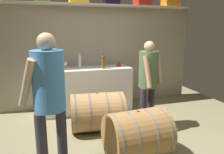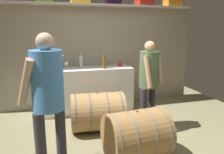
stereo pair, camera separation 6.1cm
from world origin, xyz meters
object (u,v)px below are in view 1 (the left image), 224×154
wine_bottle_green (53,62)px  wine_barrel_far (137,134)px  wine_glass (65,64)px  red_funnel (119,64)px  toolcase_orange (170,2)px  toolcase_red (142,0)px  toolcase_black (111,0)px  winemaker_pouring (49,91)px  wine_bottle_clear (80,61)px  wine_bottle_amber (103,62)px  wine_barrel_near (97,112)px  visitor_tasting (149,76)px  work_cabinet (85,89)px

wine_bottle_green → wine_barrel_far: bearing=-65.5°
wine_glass → red_funnel: size_ratio=1.34×
toolcase_orange → wine_bottle_green: size_ratio=1.20×
toolcase_red → wine_bottle_green: size_ratio=1.11×
wine_bottle_green → wine_barrel_far: wine_bottle_green is taller
toolcase_black → red_funnel: toolcase_black is taller
red_funnel → winemaker_pouring: 2.50m
wine_bottle_clear → red_funnel: bearing=-0.0°
toolcase_black → wine_bottle_clear: (-0.73, -0.16, -1.25)m
wine_bottle_amber → red_funnel: (0.41, 0.21, -0.09)m
wine_bottle_amber → toolcase_orange: bearing=12.1°
wine_barrel_near → toolcase_orange: bearing=36.3°
wine_bottle_green → wine_bottle_amber: 1.03m
wine_bottle_clear → wine_glass: wine_bottle_clear is taller
wine_barrel_far → visitor_tasting: size_ratio=0.57×
wine_glass → visitor_tasting: visitor_tasting is taller
wine_glass → wine_barrel_near: (0.42, -1.03, -0.68)m
toolcase_black → work_cabinet: size_ratio=0.16×
red_funnel → visitor_tasting: bearing=-83.9°
wine_barrel_near → visitor_tasting: 1.05m
toolcase_red → wine_bottle_green: toolcase_red is taller
wine_bottle_amber → visitor_tasting: bearing=-61.6°
wine_bottle_amber → winemaker_pouring: 2.10m
wine_bottle_amber → winemaker_pouring: (-1.09, -1.79, -0.04)m
wine_bottle_green → wine_glass: wine_bottle_green is taller
work_cabinet → toolcase_red: bearing=8.8°
toolcase_orange → winemaker_pouring: bearing=-144.8°
wine_bottle_clear → toolcase_red: bearing=6.2°
red_funnel → winemaker_pouring: bearing=-126.7°
wine_barrel_near → winemaker_pouring: winemaker_pouring is taller
toolcase_black → toolcase_orange: size_ratio=0.88×
wine_glass → visitor_tasting: size_ratio=0.10×
work_cabinet → wine_bottle_amber: (0.36, -0.15, 0.60)m
wine_bottle_green → wine_barrel_near: bearing=-61.5°
toolcase_red → wine_barrel_far: 3.09m
toolcase_orange → visitor_tasting: bearing=-133.4°
wine_glass → wine_barrel_near: 1.30m
toolcase_red → wine_barrel_near: toolcase_red is taller
toolcase_red → wine_barrel_near: 2.68m
toolcase_red → winemaker_pouring: 3.27m
wine_bottle_amber → work_cabinet: bearing=156.7°
wine_bottle_clear → red_funnel: wine_bottle_clear is taller
wine_barrel_near → winemaker_pouring: (-0.76, -0.96, 0.69)m
toolcase_black → wine_bottle_clear: 1.45m
wine_barrel_far → visitor_tasting: bearing=51.0°
visitor_tasting → work_cabinet: bearing=-85.2°
toolcase_black → toolcase_red: bearing=-2.2°
work_cabinet → wine_bottle_amber: size_ratio=6.11×
red_funnel → wine_barrel_far: 2.12m
red_funnel → toolcase_orange: bearing=6.9°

